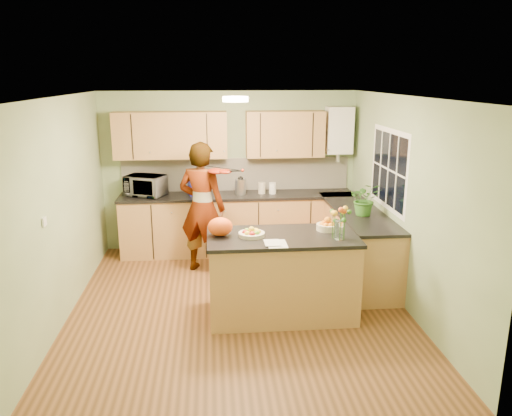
{
  "coord_description": "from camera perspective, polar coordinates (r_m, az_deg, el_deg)",
  "views": [
    {
      "loc": [
        -0.29,
        -5.58,
        2.73
      ],
      "look_at": [
        0.26,
        0.5,
        1.1
      ],
      "focal_mm": 35.0,
      "sensor_mm": 36.0,
      "label": 1
    }
  ],
  "objects": [
    {
      "name": "jar_white",
      "position": [
        7.78,
        1.91,
        2.28
      ],
      "size": [
        0.15,
        0.15,
        0.17
      ],
      "primitive_type": "cylinder",
      "rotation": [
        0.0,
        0.0,
        -0.44
      ],
      "color": "white",
      "rests_on": "back_counter"
    },
    {
      "name": "wall_right",
      "position": [
        6.21,
        16.65,
        0.54
      ],
      "size": [
        0.02,
        4.5,
        2.5
      ],
      "primitive_type": "cube",
      "color": "gray",
      "rests_on": "floor"
    },
    {
      "name": "ceiling",
      "position": [
        5.6,
        -2.22,
        12.6
      ],
      "size": [
        4.0,
        4.5,
        0.02
      ],
      "primitive_type": "cube",
      "color": "silver",
      "rests_on": "wall_back"
    },
    {
      "name": "floor",
      "position": [
        6.22,
        -1.98,
        -11.08
      ],
      "size": [
        4.5,
        4.5,
        0.0
      ],
      "primitive_type": "plane",
      "color": "#543418",
      "rests_on": "ground"
    },
    {
      "name": "fruit_dish",
      "position": [
        5.6,
        -0.51,
        -2.83
      ],
      "size": [
        0.3,
        0.3,
        0.1
      ],
      "color": "beige",
      "rests_on": "peninsula_island"
    },
    {
      "name": "orange_bowl",
      "position": [
        5.88,
        8.15,
        -1.93
      ],
      "size": [
        0.25,
        0.25,
        0.15
      ],
      "color": "beige",
      "rests_on": "peninsula_island"
    },
    {
      "name": "wall_left",
      "position": [
        6.02,
        -21.46,
        -0.32
      ],
      "size": [
        0.02,
        4.5,
        2.5
      ],
      "primitive_type": "cube",
      "color": "gray",
      "rests_on": "floor"
    },
    {
      "name": "microwave",
      "position": [
        7.8,
        -12.51,
        2.52
      ],
      "size": [
        0.68,
        0.58,
        0.32
      ],
      "primitive_type": "imported",
      "rotation": [
        0.0,
        0.0,
        -0.41
      ],
      "color": "white",
      "rests_on": "back_counter"
    },
    {
      "name": "light_switch",
      "position": [
        5.45,
        -23.05,
        -1.46
      ],
      "size": [
        0.02,
        0.09,
        0.09
      ],
      "primitive_type": "cube",
      "color": "white",
      "rests_on": "wall_left"
    },
    {
      "name": "peninsula_island",
      "position": [
        5.82,
        2.97,
        -7.69
      ],
      "size": [
        1.7,
        0.87,
        0.98
      ],
      "color": "#BB7E4B",
      "rests_on": "floor"
    },
    {
      "name": "violin",
      "position": [
        6.69,
        -4.62,
        4.22
      ],
      "size": [
        0.61,
        0.53,
        0.15
      ],
      "primitive_type": null,
      "rotation": [
        0.17,
        0.0,
        -0.61
      ],
      "color": "#4E0E04",
      "rests_on": "violinist"
    },
    {
      "name": "back_counter",
      "position": [
        7.87,
        -2.09,
        -1.73
      ],
      "size": [
        3.64,
        0.62,
        0.94
      ],
      "color": "#BB7E4B",
      "rests_on": "floor"
    },
    {
      "name": "splashback",
      "position": [
        7.98,
        -2.25,
        3.88
      ],
      "size": [
        3.6,
        0.02,
        0.52
      ],
      "primitive_type": "cube",
      "color": "white",
      "rests_on": "back_counter"
    },
    {
      "name": "window_right",
      "position": [
        6.7,
        14.92,
        4.3
      ],
      "size": [
        0.01,
        1.3,
        1.05
      ],
      "color": "white",
      "rests_on": "wall_right"
    },
    {
      "name": "orange_bag",
      "position": [
        5.62,
        -4.12,
        -2.15
      ],
      "size": [
        0.33,
        0.29,
        0.21
      ],
      "primitive_type": "ellipsoid",
      "rotation": [
        0.0,
        0.0,
        0.22
      ],
      "color": "#E14B12",
      "rests_on": "peninsula_island"
    },
    {
      "name": "papers",
      "position": [
        5.36,
        2.43,
        -4.1
      ],
      "size": [
        0.21,
        0.28,
        0.01
      ],
      "primitive_type": "cube",
      "color": "silver",
      "rests_on": "peninsula_island"
    },
    {
      "name": "blue_box",
      "position": [
        7.74,
        -6.67,
        2.31
      ],
      "size": [
        0.32,
        0.26,
        0.22
      ],
      "primitive_type": "cube",
      "rotation": [
        0.0,
        0.0,
        0.24
      ],
      "color": "navy",
      "rests_on": "back_counter"
    },
    {
      "name": "kettle",
      "position": [
        7.73,
        -1.77,
        2.56
      ],
      "size": [
        0.17,
        0.17,
        0.32
      ],
      "rotation": [
        0.0,
        0.0,
        -0.16
      ],
      "color": "silver",
      "rests_on": "back_counter"
    },
    {
      "name": "ceiling_lamp",
      "position": [
        5.9,
        -2.37,
        12.33
      ],
      "size": [
        0.3,
        0.3,
        0.07
      ],
      "color": "#FFEABF",
      "rests_on": "ceiling"
    },
    {
      "name": "jar_cream",
      "position": [
        7.77,
        0.66,
        2.3
      ],
      "size": [
        0.12,
        0.12,
        0.18
      ],
      "primitive_type": "cylinder",
      "rotation": [
        0.0,
        0.0,
        -0.09
      ],
      "color": "beige",
      "rests_on": "back_counter"
    },
    {
      "name": "wall_back",
      "position": [
        7.98,
        -2.98,
        4.24
      ],
      "size": [
        4.0,
        0.02,
        2.5
      ],
      "primitive_type": "cube",
      "color": "gray",
      "rests_on": "floor"
    },
    {
      "name": "wall_front",
      "position": [
        3.66,
        -0.14,
        -8.88
      ],
      "size": [
        4.0,
        0.02,
        2.5
      ],
      "primitive_type": "cube",
      "color": "gray",
      "rests_on": "floor"
    },
    {
      "name": "flower_vase",
      "position": [
        5.52,
        9.52,
        -0.52
      ],
      "size": [
        0.25,
        0.25,
        0.45
      ],
      "rotation": [
        0.0,
        0.0,
        0.31
      ],
      "color": "silver",
      "rests_on": "peninsula_island"
    },
    {
      "name": "upper_cabinets",
      "position": [
        7.71,
        -4.31,
        8.36
      ],
      "size": [
        3.2,
        0.34,
        0.7
      ],
      "color": "#BB7E4B",
      "rests_on": "wall_back"
    },
    {
      "name": "potted_plant",
      "position": [
        6.68,
        12.35,
        1.01
      ],
      "size": [
        0.43,
        0.39,
        0.44
      ],
      "primitive_type": "imported",
      "rotation": [
        0.0,
        0.0,
        -0.11
      ],
      "color": "#367125",
      "rests_on": "right_counter"
    },
    {
      "name": "right_counter",
      "position": [
        7.1,
        11.44,
        -3.9
      ],
      "size": [
        0.62,
        2.24,
        0.94
      ],
      "color": "#BB7E4B",
      "rests_on": "floor"
    },
    {
      "name": "violinist",
      "position": [
        7.03,
        -6.18,
        0.03
      ],
      "size": [
        0.8,
        0.68,
        1.86
      ],
      "primitive_type": "imported",
      "rotation": [
        0.0,
        0.0,
        2.72
      ],
      "color": "tan",
      "rests_on": "floor"
    },
    {
      "name": "boiler",
      "position": [
        7.97,
        9.45,
        8.75
      ],
      "size": [
        0.4,
        0.3,
        0.86
      ],
      "color": "white",
      "rests_on": "wall_back"
    }
  ]
}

